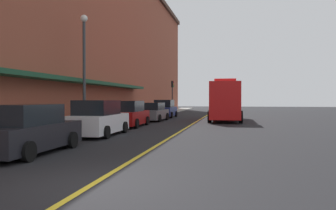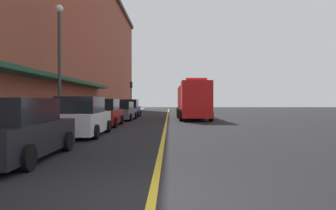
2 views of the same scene
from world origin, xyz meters
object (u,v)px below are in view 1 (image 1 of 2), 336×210
(parking_meter_1, at_px, (52,117))
(parked_car_2, at_px, (130,115))
(parked_car_0, at_px, (28,131))
(street_lamp_left, at_px, (84,59))
(parked_car_3, at_px, (153,112))
(parked_car_4, at_px, (165,109))
(parked_car_1, at_px, (98,119))
(traffic_light_near, at_px, (172,90))
(parking_meter_0, at_px, (154,107))
(fire_truck, at_px, (226,102))

(parking_meter_1, bearing_deg, parked_car_2, 80.52)
(parked_car_0, bearing_deg, street_lamp_left, 11.65)
(parked_car_3, xyz_separation_m, parked_car_4, (-0.09, 5.52, 0.10))
(parked_car_4, bearing_deg, parked_car_1, 179.95)
(parked_car_2, relative_size, parking_meter_1, 3.60)
(parked_car_4, relative_size, parking_meter_1, 3.25)
(parked_car_2, height_order, traffic_light_near, traffic_light_near)
(parked_car_0, bearing_deg, parked_car_2, -0.86)
(traffic_light_near, bearing_deg, parking_meter_0, -90.34)
(parked_car_0, relative_size, parking_meter_0, 3.59)
(parking_meter_1, height_order, traffic_light_near, traffic_light_near)
(parked_car_0, xyz_separation_m, parked_car_2, (-0.07, 11.81, 0.03))
(parked_car_2, bearing_deg, parked_car_3, -2.86)
(parked_car_3, bearing_deg, parked_car_0, -178.66)
(parked_car_0, distance_m, fire_truck, 20.72)
(parked_car_4, bearing_deg, parking_meter_1, 175.67)
(street_lamp_left, bearing_deg, parking_meter_1, -82.83)
(parked_car_4, bearing_deg, traffic_light_near, 6.22)
(parked_car_1, distance_m, parking_meter_0, 18.80)
(parked_car_3, xyz_separation_m, parking_meter_0, (-1.48, 6.72, 0.30))
(fire_truck, height_order, parking_meter_1, fire_truck)
(parking_meter_0, xyz_separation_m, street_lamp_left, (-0.60, -16.06, 3.34))
(parked_car_1, relative_size, fire_truck, 0.52)
(parked_car_1, height_order, parked_car_2, parked_car_1)
(parking_meter_0, bearing_deg, parked_car_4, -41.02)
(parking_meter_0, relative_size, parking_meter_1, 1.00)
(parked_car_3, xyz_separation_m, parking_meter_1, (-1.48, -14.10, 0.30))
(parking_meter_0, xyz_separation_m, parking_meter_1, (0.00, -20.83, 0.00))
(fire_truck, bearing_deg, street_lamp_left, -37.95)
(parked_car_1, height_order, traffic_light_near, traffic_light_near)
(parked_car_1, bearing_deg, parking_meter_1, 143.73)
(parked_car_3, relative_size, parking_meter_0, 3.50)
(parked_car_1, xyz_separation_m, parked_car_2, (-0.14, 5.79, -0.03))
(parked_car_0, bearing_deg, parked_car_1, -1.90)
(parked_car_1, height_order, parked_car_3, parked_car_1)
(parked_car_4, distance_m, parking_meter_1, 19.67)
(parked_car_2, bearing_deg, fire_truck, -40.46)
(parked_car_3, height_order, parking_meter_0, parked_car_3)
(parked_car_1, bearing_deg, parked_car_4, -1.06)
(parked_car_2, xyz_separation_m, street_lamp_left, (-1.92, -3.11, 3.56))
(traffic_light_near, bearing_deg, parked_car_3, -85.28)
(parked_car_2, xyz_separation_m, parked_car_4, (0.07, 11.75, 0.02))
(parked_car_3, bearing_deg, parking_meter_1, 175.66)
(traffic_light_near, bearing_deg, parked_car_2, -86.93)
(parked_car_0, distance_m, parked_car_2, 11.81)
(fire_truck, relative_size, parking_meter_1, 6.87)
(parked_car_1, relative_size, street_lamp_left, 0.69)
(parked_car_3, xyz_separation_m, traffic_light_near, (-1.42, 17.13, 2.40))
(parked_car_0, relative_size, parked_car_3, 1.03)
(parked_car_3, bearing_deg, street_lamp_left, 169.10)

